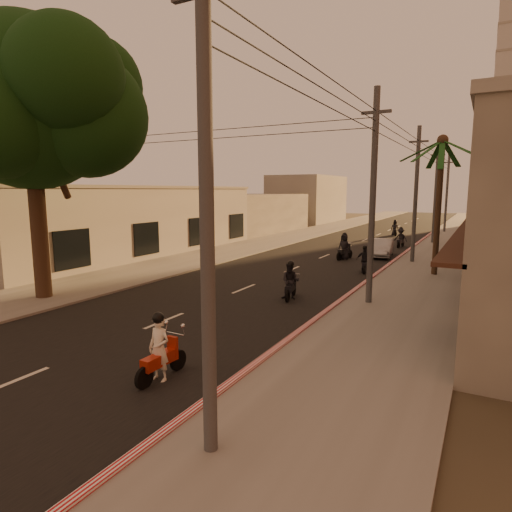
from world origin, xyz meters
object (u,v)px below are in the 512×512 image
object	(u,v)px
palm_tree	(442,148)
scooter_far_a	(344,247)
broadleaf_tree	(38,104)
scooter_far_c	(395,228)
scooter_red	(160,351)
scooter_mid_a	(291,282)
scooter_mid_b	(364,260)
parked_car	(382,248)
scooter_far_b	(401,238)

from	to	relation	value
palm_tree	scooter_far_a	bearing A→B (deg)	152.34
broadleaf_tree	scooter_far_a	distance (m)	20.52
scooter_far_a	scooter_far_c	world-z (taller)	scooter_far_a
scooter_red	scooter_mid_a	xyz separation A→B (m)	(-0.39, 9.23, 0.01)
scooter_red	scooter_mid_a	bearing A→B (deg)	93.95
scooter_mid_b	parked_car	world-z (taller)	scooter_mid_b
parked_car	scooter_far_b	bearing A→B (deg)	81.03
broadleaf_tree	scooter_mid_b	size ratio (longest dim) A/B	7.23
broadleaf_tree	parked_car	distance (m)	23.66
scooter_far_a	broadleaf_tree	bearing A→B (deg)	-101.20
scooter_red	scooter_mid_a	distance (m)	9.24
scooter_mid_b	parked_car	xyz separation A→B (m)	(-0.40, 6.81, -0.11)
scooter_far_a	palm_tree	bearing A→B (deg)	-13.03
broadleaf_tree	scooter_far_a	bearing A→B (deg)	64.17
broadleaf_tree	scooter_far_c	world-z (taller)	broadleaf_tree
palm_tree	parked_car	xyz separation A→B (m)	(-4.20, 5.90, -6.49)
scooter_mid_b	palm_tree	bearing A→B (deg)	-1.40
scooter_mid_b	scooter_far_a	bearing A→B (deg)	105.93
scooter_red	scooter_far_a	world-z (taller)	scooter_far_a
scooter_far_a	scooter_far_c	xyz separation A→B (m)	(0.08, 18.25, -0.09)
palm_tree	scooter_red	bearing A→B (deg)	-104.80
scooter_far_a	parked_car	size ratio (longest dim) A/B	0.47
palm_tree	scooter_far_b	bearing A→B (deg)	108.30
scooter_red	parked_car	bearing A→B (deg)	90.20
scooter_red	scooter_mid_b	distance (m)	17.10
scooter_mid_a	scooter_mid_b	world-z (taller)	scooter_mid_a
palm_tree	scooter_mid_b	bearing A→B (deg)	-166.61
scooter_mid_a	scooter_mid_b	xyz separation A→B (m)	(1.34, 7.84, -0.05)
scooter_far_b	scooter_mid_b	bearing A→B (deg)	-82.92
scooter_far_c	scooter_mid_a	bearing A→B (deg)	-104.60
scooter_mid_b	scooter_far_a	world-z (taller)	scooter_far_a
scooter_mid_b	parked_car	distance (m)	6.82
scooter_mid_a	scooter_far_c	distance (m)	30.31
scooter_mid_b	scooter_far_b	bearing A→B (deg)	75.79
scooter_far_a	scooter_mid_b	bearing A→B (deg)	-44.64
palm_tree	scooter_far_c	xyz separation A→B (m)	(-6.22, 21.55, -6.36)
broadleaf_tree	parked_car	xyz separation A→B (m)	(10.41, 19.76, -7.82)
palm_tree	scooter_mid_a	world-z (taller)	palm_tree
scooter_red	parked_car	world-z (taller)	scooter_red
scooter_mid_b	scooter_far_b	world-z (taller)	scooter_far_b
scooter_red	scooter_far_b	xyz separation A→B (m)	(0.82, 29.87, 0.02)
palm_tree	scooter_far_a	world-z (taller)	palm_tree
broadleaf_tree	scooter_far_c	size ratio (longest dim) A/B	6.94
palm_tree	scooter_mid_b	world-z (taller)	palm_tree
scooter_red	scooter_far_b	size ratio (longest dim) A/B	1.03
palm_tree	scooter_far_b	xyz separation A→B (m)	(-3.93, 11.90, -6.33)
scooter_mid_a	parked_car	world-z (taller)	scooter_mid_a
palm_tree	scooter_mid_a	xyz separation A→B (m)	(-5.14, -8.74, -6.34)
scooter_mid_a	scooter_mid_b	size ratio (longest dim) A/B	1.08
parked_car	scooter_far_c	distance (m)	15.78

